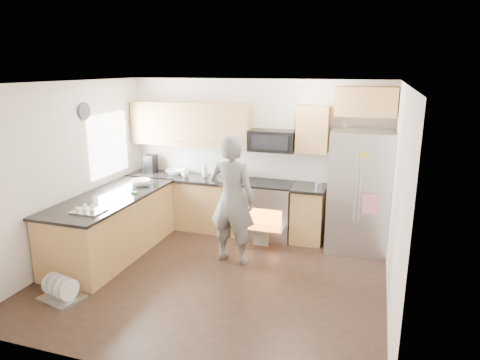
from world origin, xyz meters
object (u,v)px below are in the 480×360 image
(stove_range, at_px, (270,197))
(refrigerator, at_px, (358,192))
(person, at_px, (232,200))
(dish_rack, at_px, (61,293))

(stove_range, xyz_separation_m, refrigerator, (1.42, -0.10, 0.26))
(person, relative_size, dish_rack, 3.31)
(refrigerator, distance_m, dish_rack, 4.40)
(stove_range, xyz_separation_m, dish_rack, (-1.95, -2.80, -0.60))
(person, bearing_deg, refrigerator, -144.41)
(refrigerator, bearing_deg, stove_range, 172.73)
(refrigerator, height_order, dish_rack, refrigerator)
(stove_range, height_order, refrigerator, refrigerator)
(refrigerator, relative_size, person, 0.99)
(person, distance_m, dish_rack, 2.52)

